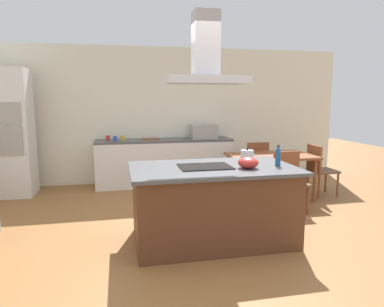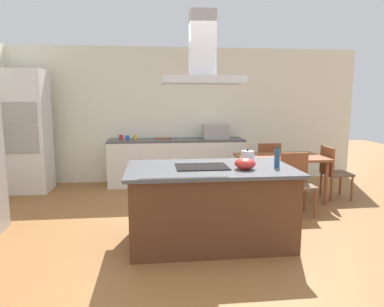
% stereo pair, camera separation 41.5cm
% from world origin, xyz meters
% --- Properties ---
extents(ground, '(16.00, 16.00, 0.00)m').
position_xyz_m(ground, '(0.00, 1.50, 0.00)').
color(ground, '#936033').
extents(wall_back, '(7.20, 0.10, 2.70)m').
position_xyz_m(wall_back, '(0.00, 3.25, 1.35)').
color(wall_back, silver).
rests_on(wall_back, ground).
extents(kitchen_island, '(1.93, 1.14, 0.90)m').
position_xyz_m(kitchen_island, '(0.00, 0.00, 0.45)').
color(kitchen_island, '#59331E').
rests_on(kitchen_island, ground).
extents(cooktop, '(0.60, 0.44, 0.01)m').
position_xyz_m(cooktop, '(-0.10, 0.00, 0.91)').
color(cooktop, black).
rests_on(cooktop, kitchen_island).
extents(tea_kettle, '(0.21, 0.16, 0.17)m').
position_xyz_m(tea_kettle, '(0.51, 0.24, 0.97)').
color(tea_kettle, silver).
rests_on(tea_kettle, kitchen_island).
extents(olive_oil_bottle, '(0.06, 0.06, 0.25)m').
position_xyz_m(olive_oil_bottle, '(0.76, -0.11, 1.01)').
color(olive_oil_bottle, navy).
rests_on(olive_oil_bottle, kitchen_island).
extents(mixing_bowl, '(0.24, 0.24, 0.13)m').
position_xyz_m(mixing_bowl, '(0.37, -0.17, 0.96)').
color(mixing_bowl, red).
rests_on(mixing_bowl, kitchen_island).
extents(back_counter, '(2.65, 0.62, 0.90)m').
position_xyz_m(back_counter, '(-0.20, 2.88, 0.45)').
color(back_counter, silver).
rests_on(back_counter, ground).
extents(countertop_microwave, '(0.50, 0.38, 0.28)m').
position_xyz_m(countertop_microwave, '(0.59, 2.88, 1.04)').
color(countertop_microwave, '#9E9993').
rests_on(countertop_microwave, back_counter).
extents(coffee_mug_red, '(0.08, 0.08, 0.09)m').
position_xyz_m(coffee_mug_red, '(-1.27, 2.96, 0.95)').
color(coffee_mug_red, red).
rests_on(coffee_mug_red, back_counter).
extents(coffee_mug_blue, '(0.08, 0.08, 0.09)m').
position_xyz_m(coffee_mug_blue, '(-1.14, 2.80, 0.95)').
color(coffee_mug_blue, '#2D56B2').
rests_on(coffee_mug_blue, back_counter).
extents(coffee_mug_yellow, '(0.08, 0.08, 0.09)m').
position_xyz_m(coffee_mug_yellow, '(-1.00, 2.89, 0.95)').
color(coffee_mug_yellow, gold).
rests_on(coffee_mug_yellow, back_counter).
extents(cutting_board, '(0.34, 0.24, 0.02)m').
position_xyz_m(cutting_board, '(-0.46, 2.93, 0.91)').
color(cutting_board, brown).
rests_on(cutting_board, back_counter).
extents(wall_oven_stack, '(0.70, 0.66, 2.20)m').
position_xyz_m(wall_oven_stack, '(-2.90, 2.65, 1.10)').
color(wall_oven_stack, silver).
rests_on(wall_oven_stack, ground).
extents(dining_table, '(1.40, 0.90, 0.75)m').
position_xyz_m(dining_table, '(1.44, 1.55, 0.67)').
color(dining_table, brown).
rests_on(dining_table, ground).
extents(chair_facing_island, '(0.42, 0.42, 0.89)m').
position_xyz_m(chair_facing_island, '(1.44, 0.89, 0.51)').
color(chair_facing_island, brown).
rests_on(chair_facing_island, ground).
extents(chair_facing_back_wall, '(0.42, 0.42, 0.89)m').
position_xyz_m(chair_facing_back_wall, '(1.44, 2.22, 0.51)').
color(chair_facing_back_wall, brown).
rests_on(chair_facing_back_wall, ground).
extents(chair_at_right_end, '(0.42, 0.42, 0.89)m').
position_xyz_m(chair_at_right_end, '(2.36, 1.55, 0.51)').
color(chair_at_right_end, brown).
rests_on(chair_at_right_end, ground).
extents(range_hood, '(0.90, 0.55, 0.78)m').
position_xyz_m(range_hood, '(-0.10, 0.00, 2.10)').
color(range_hood, '#ADADB2').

